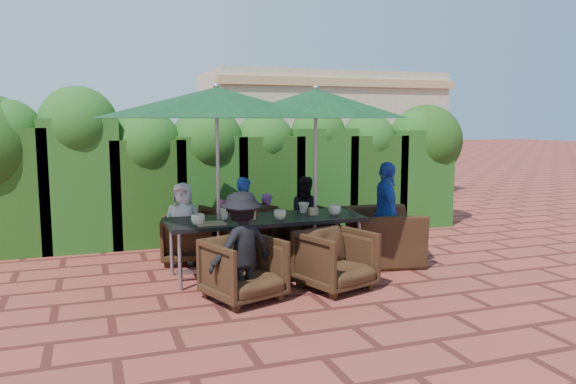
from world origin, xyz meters
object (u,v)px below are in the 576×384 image
object	(u,v)px
dining_table	(266,223)
chair_far_right	(307,227)
chair_far_mid	(238,227)
chair_near_left	(244,266)
chair_near_right	(336,257)
chair_far_left	(187,237)
umbrella_left	(217,103)
chair_end_right	(381,227)
umbrella_right	(316,104)

from	to	relation	value
dining_table	chair_far_right	bearing A→B (deg)	45.89
chair_far_mid	chair_near_left	distance (m)	2.05
chair_near_right	chair_far_left	bearing A→B (deg)	109.00
umbrella_left	chair_far_left	xyz separation A→B (m)	(-0.25, 0.96, -1.85)
dining_table	chair_end_right	bearing A→B (deg)	2.43
dining_table	umbrella_left	distance (m)	1.66
chair_far_left	chair_far_right	bearing A→B (deg)	-168.78
chair_far_mid	umbrella_right	bearing A→B (deg)	104.28
chair_near_left	chair_near_right	xyz separation A→B (m)	(1.15, 0.03, 0.00)
umbrella_right	chair_far_mid	size ratio (longest dim) A/B	2.83
dining_table	chair_far_mid	distance (m)	1.09
dining_table	chair_far_left	size ratio (longest dim) A/B	3.52
umbrella_right	chair_far_mid	xyz separation A→B (m)	(-0.78, 1.09, -1.78)
chair_far_right	chair_near_left	distance (m)	2.46
umbrella_left	chair_far_right	bearing A→B (deg)	31.36
chair_far_mid	chair_far_right	xyz separation A→B (m)	(1.06, -0.06, -0.06)
dining_table	chair_far_mid	xyz separation A→B (m)	(-0.10, 1.05, -0.24)
chair_far_mid	chair_near_right	bearing A→B (deg)	87.97
chair_far_right	chair_near_right	xyz separation A→B (m)	(-0.37, -1.90, 0.01)
dining_table	umbrella_right	size ratio (longest dim) A/B	1.03
dining_table	chair_near_left	world-z (taller)	chair_near_left
dining_table	chair_end_right	distance (m)	1.75
dining_table	umbrella_right	distance (m)	1.68
umbrella_left	umbrella_right	world-z (taller)	same
chair_near_left	chair_end_right	world-z (taller)	chair_end_right
umbrella_right	chair_far_right	distance (m)	2.12
umbrella_left	chair_near_right	world-z (taller)	umbrella_left
dining_table	chair_near_right	distance (m)	1.12
chair_near_left	chair_near_right	size ratio (longest dim) A/B	1.00
chair_near_right	chair_near_left	bearing A→B (deg)	163.26
chair_far_right	chair_near_left	world-z (taller)	chair_near_left
chair_far_mid	chair_near_left	size ratio (longest dim) A/B	1.11
chair_far_left	chair_far_right	xyz separation A→B (m)	(1.83, 0.00, 0.02)
umbrella_left	chair_near_left	world-z (taller)	umbrella_left
umbrella_right	chair_far_mid	bearing A→B (deg)	125.71
chair_far_mid	chair_near_right	distance (m)	2.08
dining_table	chair_far_right	world-z (taller)	chair_far_right
dining_table	chair_end_right	size ratio (longest dim) A/B	2.24
umbrella_left	chair_far_right	world-z (taller)	umbrella_left
chair_near_right	dining_table	bearing A→B (deg)	104.35
chair_far_left	chair_far_right	world-z (taller)	chair_far_right
chair_far_left	chair_near_right	xyz separation A→B (m)	(1.45, -1.90, 0.03)
chair_far_right	chair_near_right	world-z (taller)	chair_near_right
chair_far_left	chair_near_left	xyz separation A→B (m)	(0.31, -1.93, 0.03)
chair_end_right	chair_far_right	bearing A→B (deg)	53.41
umbrella_left	umbrella_right	bearing A→B (deg)	-2.73
chair_far_left	chair_near_right	distance (m)	2.39
umbrella_left	chair_far_left	size ratio (longest dim) A/B	4.08
umbrella_left	chair_near_left	bearing A→B (deg)	-86.43
chair_far_left	chair_near_right	bearing A→B (deg)	138.54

